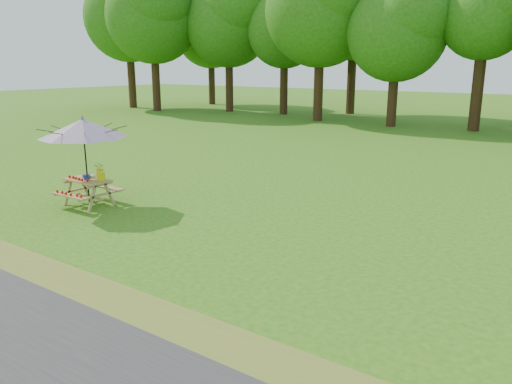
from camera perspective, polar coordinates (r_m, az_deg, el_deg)
The scene contains 7 objects.
ground at distance 11.49m, azimuth -14.21°, elevation -3.63°, with size 120.00×120.00×0.00m, color #266914.
drygrass_strip at distance 10.02m, azimuth -26.43°, elevation -7.41°, with size 120.00×1.20×0.01m, color olive.
picnic_table at distance 13.29m, azimuth -18.60°, elevation -0.05°, with size 1.20×1.32×0.67m.
patio_umbrella at distance 13.00m, azimuth -19.16°, elevation 6.89°, with size 2.49×2.49×2.25m.
produce_bins at distance 13.26m, azimuth -18.69°, elevation 1.67°, with size 0.31×0.36×0.13m.
tomatoes_row at distance 13.22m, azimuth -19.73°, elevation 1.47°, with size 0.77×0.13×0.07m, color red, non-canonical shape.
flower_bucket at distance 12.92m, azimuth -17.34°, elevation 2.32°, with size 0.31×0.27×0.46m.
Camera 1 is at (8.39, -7.05, 3.46)m, focal length 35.00 mm.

